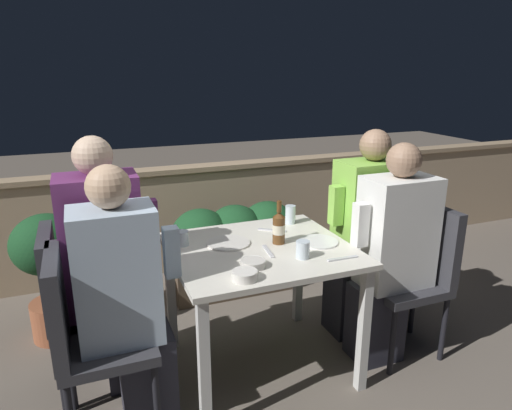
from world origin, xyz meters
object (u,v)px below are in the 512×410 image
Objects in this scene: chair_left_far at (72,298)px; chair_left_near at (83,329)px; chair_right_far at (389,247)px; beer_bottle at (279,227)px; person_purple_stripe at (110,267)px; person_white_polo at (390,254)px; potted_plant at (49,264)px; chair_right_near at (417,265)px; person_green_blouse at (365,234)px; person_blue_shirt at (126,300)px.

chair_left_near is at bearing -82.78° from chair_left_far.
chair_right_far is 3.76× the size of beer_bottle.
chair_left_far is at bearing 180.00° from person_purple_stripe.
person_white_polo reaches higher than potted_plant.
potted_plant is (-0.14, 0.61, -0.04)m from chair_left_far.
chair_right_far is at bearing -16.81° from potted_plant.
chair_right_near is 0.69× the size of person_green_blouse.
person_purple_stripe is 0.72m from potted_plant.
chair_left_far is at bearing 179.57° from person_green_blouse.
chair_left_far is 1.00× the size of chair_right_far.
chair_right_near is (1.90, -0.31, 0.00)m from chair_left_far.
person_blue_shirt is 1.66m from chair_right_near.
chair_right_near is (1.70, -0.31, -0.14)m from person_purple_stripe.
chair_left_far is 1.13m from beer_bottle.
potted_plant is (-2.04, 0.93, -0.04)m from chair_right_near.
chair_left_near is 1.00× the size of chair_right_far.
person_purple_stripe reaches higher than potted_plant.
person_white_polo is at bearing -16.14° from beer_bottle.
chair_left_near is 1.10× the size of potted_plant.
person_purple_stripe is 1.06× the size of person_white_polo.
chair_left_near is 0.71× the size of person_blue_shirt.
chair_right_far is 2.16m from potted_plant.
chair_right_near is at bearing -12.36° from beer_bottle.
person_green_blouse is at bearing 10.66° from beer_bottle.
person_blue_shirt is 1.46m from person_white_polo.
person_white_polo is at bearing -11.81° from person_purple_stripe.
person_green_blouse is at bearing -0.48° from person_purple_stripe.
person_blue_shirt is 1.41× the size of chair_left_far.
person_white_polo reaches higher than chair_left_far.
person_purple_stripe reaches higher than person_white_polo.
chair_left_near is 1.72m from person_green_blouse.
potted_plant is at bearing 155.55° from chair_right_near.
person_white_polo is 5.31× the size of beer_bottle.
chair_left_near is at bearing -170.00° from beer_bottle.
person_green_blouse is at bearing 11.58° from person_blue_shirt.
person_green_blouse is (1.73, -0.01, 0.12)m from chair_left_far.
person_purple_stripe is 1.50× the size of chair_right_far.
chair_left_far is 1.92m from chair_right_near.
potted_plant is at bearing 102.66° from chair_left_far.
person_blue_shirt is 1.41× the size of chair_right_far.
person_green_blouse is (1.69, 0.31, 0.12)m from chair_left_near.
potted_plant is at bearing 148.50° from beer_bottle.
beer_bottle is at bearing -7.13° from chair_left_far.
chair_right_far is at bearing 52.96° from person_white_polo.
person_purple_stripe is at bearing 168.19° from person_white_polo.
potted_plant is at bearing 118.60° from person_purple_stripe.
person_blue_shirt is 1.01m from potted_plant.
chair_left_near is 1.00× the size of chair_left_far.
person_green_blouse is (1.49, 0.31, 0.01)m from person_blue_shirt.
chair_left_near is 0.38m from person_purple_stripe.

